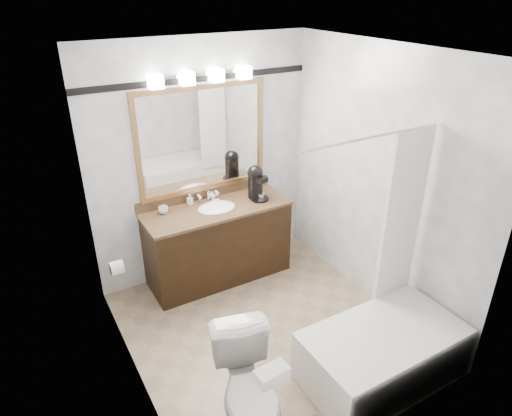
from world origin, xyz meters
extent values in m
cube|color=gray|center=(0.00, 0.00, -0.01)|extent=(2.40, 2.60, 0.01)
cube|color=white|center=(0.00, 0.00, 2.50)|extent=(2.40, 2.60, 0.01)
cube|color=white|center=(0.00, 1.30, 1.25)|extent=(2.40, 0.01, 2.50)
cube|color=white|center=(0.00, -1.30, 1.25)|extent=(2.40, 0.01, 2.50)
cube|color=white|center=(-1.20, 0.00, 1.25)|extent=(0.01, 2.60, 2.50)
cube|color=white|center=(1.20, 0.00, 1.25)|extent=(0.01, 2.60, 2.50)
cube|color=black|center=(0.00, 1.01, 0.41)|extent=(1.50, 0.55, 0.82)
cube|color=brown|center=(0.00, 1.01, 0.83)|extent=(1.53, 0.58, 0.03)
cube|color=brown|center=(0.00, 1.29, 0.90)|extent=(1.53, 0.03, 0.10)
ellipsoid|color=white|center=(0.00, 1.01, 0.82)|extent=(0.44, 0.34, 0.14)
cube|color=#A17548|center=(0.00, 1.28, 2.02)|extent=(1.40, 0.04, 0.05)
cube|color=#A17548|center=(0.00, 1.28, 0.97)|extent=(1.40, 0.04, 0.05)
cube|color=#A17548|center=(-0.68, 1.28, 1.50)|extent=(0.05, 0.04, 1.00)
cube|color=#A17548|center=(0.68, 1.28, 1.50)|extent=(0.05, 0.04, 1.00)
cube|color=white|center=(0.00, 1.29, 1.50)|extent=(1.30, 0.01, 1.00)
cube|color=silver|center=(0.00, 1.27, 2.15)|extent=(0.90, 0.05, 0.03)
cube|color=white|center=(-0.45, 1.22, 2.13)|extent=(0.12, 0.12, 0.12)
cube|color=white|center=(-0.15, 1.22, 2.13)|extent=(0.12, 0.12, 0.12)
cube|color=white|center=(0.15, 1.22, 2.13)|extent=(0.12, 0.12, 0.12)
cube|color=white|center=(0.45, 1.22, 2.13)|extent=(0.12, 0.12, 0.12)
cube|color=black|center=(0.00, 1.29, 2.10)|extent=(2.40, 0.01, 0.06)
cube|color=white|center=(0.53, -0.92, 0.23)|extent=(1.30, 0.72, 0.45)
cylinder|color=silver|center=(0.53, -0.54, 1.95)|extent=(1.30, 0.02, 0.02)
cube|color=white|center=(0.95, -0.55, 1.18)|extent=(0.40, 0.04, 1.55)
cylinder|color=white|center=(-1.14, 0.66, 0.70)|extent=(0.11, 0.12, 0.12)
imported|color=white|center=(-0.66, -0.84, 0.38)|extent=(0.60, 0.83, 0.76)
cube|color=white|center=(-0.66, -1.12, 0.80)|extent=(0.21, 0.12, 0.08)
cylinder|color=black|center=(0.48, 0.95, 0.86)|extent=(0.19, 0.19, 0.02)
cylinder|color=black|center=(0.46, 1.01, 1.00)|extent=(0.16, 0.16, 0.28)
sphere|color=black|center=(0.46, 1.01, 1.14)|extent=(0.17, 0.17, 0.17)
cube|color=black|center=(0.48, 0.93, 1.09)|extent=(0.13, 0.13, 0.05)
cylinder|color=silver|center=(0.48, 0.93, 0.89)|extent=(0.06, 0.06, 0.06)
imported|color=white|center=(-0.52, 1.16, 0.89)|extent=(0.12, 0.12, 0.08)
imported|color=white|center=(-0.21, 1.21, 0.91)|extent=(0.07, 0.07, 0.11)
imported|color=white|center=(0.05, 1.22, 0.89)|extent=(0.08, 0.08, 0.08)
cube|color=beige|center=(0.05, 1.13, 0.86)|extent=(0.09, 0.07, 0.02)
camera|label=1|loc=(-1.75, -2.81, 2.95)|focal=32.00mm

